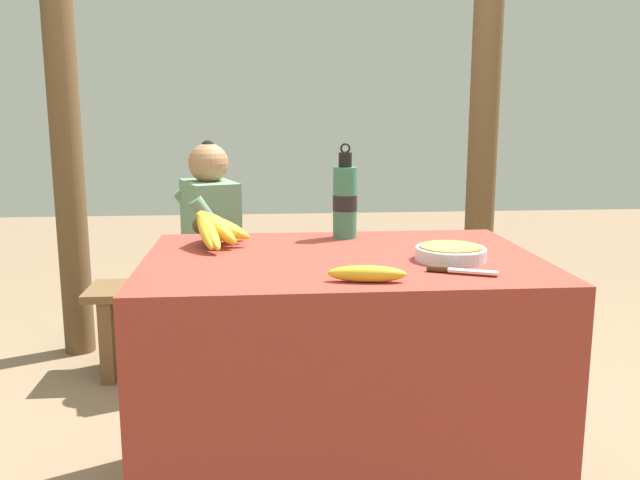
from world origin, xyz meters
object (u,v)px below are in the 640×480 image
support_post_near (64,118)px  support_post_far (484,117)px  knife (451,270)px  water_bottle (345,201)px  loose_banana_front (367,274)px  seated_vendor (201,244)px  banana_bunch_ripe (214,226)px  banana_bunch_green (396,267)px  serving_bowl (451,252)px  wooden_bench (284,296)px

support_post_near → support_post_far: bearing=0.0°
support_post_far → knife: bearing=-110.5°
knife → support_post_far: support_post_far is taller
water_bottle → support_post_near: size_ratio=0.13×
loose_banana_front → knife: bearing=17.0°
loose_banana_front → seated_vendor: size_ratio=0.19×
banana_bunch_ripe → loose_banana_front: size_ratio=1.67×
loose_banana_front → banana_bunch_green: (0.37, 1.45, -0.33)m
serving_bowl → support_post_near: support_post_near is taller
banana_bunch_green → support_post_far: size_ratio=0.13×
knife → seated_vendor: seated_vendor is taller
water_bottle → loose_banana_front: (-0.02, -0.60, -0.10)m
loose_banana_front → banana_bunch_green: 1.53m
banana_bunch_ripe → serving_bowl: bearing=-21.3°
loose_banana_front → wooden_bench: loose_banana_front is taller
banana_bunch_green → serving_bowl: bearing=-94.3°
water_bottle → serving_bowl: bearing=-55.0°
support_post_far → serving_bowl: bearing=-111.1°
serving_bowl → loose_banana_front: 0.36m
serving_bowl → knife: (-0.04, -0.15, -0.01)m
loose_banana_front → wooden_bench: 1.53m
banana_bunch_ripe → banana_bunch_green: banana_bunch_ripe is taller
banana_bunch_ripe → seated_vendor: seated_vendor is taller
banana_bunch_green → support_post_far: 0.91m
serving_bowl → water_bottle: size_ratio=0.64×
banana_bunch_green → support_post_near: 1.74m
wooden_bench → seated_vendor: (-0.37, -0.05, 0.27)m
serving_bowl → wooden_bench: serving_bowl is taller
serving_bowl → knife: bearing=-104.7°
support_post_near → wooden_bench: bearing=-17.4°
serving_bowl → banana_bunch_ripe: bearing=158.7°
knife → serving_bowl: bearing=98.5°
support_post_far → water_bottle: bearing=-126.0°
loose_banana_front → support_post_far: size_ratio=0.09×
water_bottle → loose_banana_front: bearing=-91.7°
support_post_far → wooden_bench: bearing=-162.6°
wooden_bench → banana_bunch_green: banana_bunch_green is taller
serving_bowl → support_post_far: 1.69m
wooden_bench → support_post_near: (-1.03, 0.32, 0.82)m
water_bottle → wooden_bench: (-0.18, 0.85, -0.56)m
serving_bowl → wooden_bench: bearing=109.7°
serving_bowl → support_post_far: (0.60, 1.55, 0.36)m
banana_bunch_ripe → serving_bowl: 0.74m
knife → banana_bunch_green: size_ratio=0.60×
knife → water_bottle: bearing=135.9°
knife → support_post_near: 2.25m
water_bottle → support_post_near: support_post_near is taller
banana_bunch_green → support_post_near: size_ratio=0.13×
water_bottle → knife: water_bottle is taller
support_post_far → seated_vendor: bearing=-165.3°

